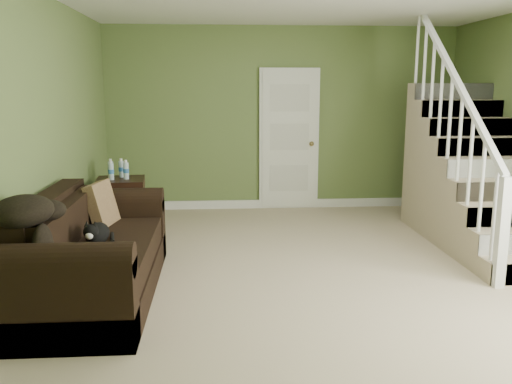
{
  "coord_description": "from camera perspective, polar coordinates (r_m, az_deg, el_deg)",
  "views": [
    {
      "loc": [
        -0.93,
        -5.04,
        1.76
      ],
      "look_at": [
        -0.56,
        0.18,
        0.74
      ],
      "focal_mm": 38.0,
      "sensor_mm": 36.0,
      "label": 1
    }
  ],
  "objects": [
    {
      "name": "floor",
      "position": [
        5.42,
        6.09,
        -7.97
      ],
      "size": [
        5.0,
        5.5,
        0.01
      ],
      "primitive_type": "cube",
      "color": "tan",
      "rests_on": "ground"
    },
    {
      "name": "wall_back",
      "position": [
        7.86,
        2.76,
        7.68
      ],
      "size": [
        5.0,
        0.04,
        2.6
      ],
      "primitive_type": "cube",
      "color": "#607640",
      "rests_on": "floor"
    },
    {
      "name": "wall_front",
      "position": [
        2.52,
        17.67,
        -0.07
      ],
      "size": [
        5.0,
        0.04,
        2.6
      ],
      "primitive_type": "cube",
      "color": "#607640",
      "rests_on": "floor"
    },
    {
      "name": "wall_left",
      "position": [
        5.3,
        -21.38,
        5.3
      ],
      "size": [
        0.04,
        5.5,
        2.6
      ],
      "primitive_type": "cube",
      "color": "#607640",
      "rests_on": "floor"
    },
    {
      "name": "baseboard_back",
      "position": [
        8.0,
        2.7,
        -1.23
      ],
      "size": [
        5.0,
        0.04,
        0.12
      ],
      "primitive_type": "cube",
      "color": "white",
      "rests_on": "floor"
    },
    {
      "name": "baseboard_left",
      "position": [
        5.54,
        -20.17,
        -7.53
      ],
      "size": [
        0.04,
        5.5,
        0.12
      ],
      "primitive_type": "cube",
      "color": "white",
      "rests_on": "floor"
    },
    {
      "name": "door",
      "position": [
        7.85,
        3.51,
        5.52
      ],
      "size": [
        0.86,
        0.12,
        2.02
      ],
      "color": "white",
      "rests_on": "floor"
    },
    {
      "name": "staircase",
      "position": [
        6.78,
        21.57,
        0.76
      ],
      "size": [
        1.0,
        2.51,
        2.82
      ],
      "color": "tan",
      "rests_on": "floor"
    },
    {
      "name": "sofa",
      "position": [
        4.84,
        -17.0,
        -6.63
      ],
      "size": [
        0.95,
        2.21,
        0.87
      ],
      "color": "black",
      "rests_on": "floor"
    },
    {
      "name": "side_table",
      "position": [
        6.76,
        -13.99,
        -1.37
      ],
      "size": [
        0.61,
        0.61,
        0.9
      ],
      "rotation": [
        0.0,
        0.0,
        0.09
      ],
      "color": "black",
      "rests_on": "floor"
    },
    {
      "name": "cat",
      "position": [
        4.67,
        -16.42,
        -4.26
      ],
      "size": [
        0.23,
        0.5,
        0.24
      ],
      "rotation": [
        0.0,
        0.0,
        -0.06
      ],
      "color": "black",
      "rests_on": "sofa"
    },
    {
      "name": "banana",
      "position": [
        4.34,
        -15.29,
        -6.25
      ],
      "size": [
        0.11,
        0.21,
        0.06
      ],
      "primitive_type": "ellipsoid",
      "rotation": [
        0.0,
        0.0,
        0.28
      ],
      "color": "yellow",
      "rests_on": "sofa"
    },
    {
      "name": "throw_pillow",
      "position": [
        5.35,
        -15.92,
        -1.23
      ],
      "size": [
        0.28,
        0.45,
        0.43
      ],
      "primitive_type": "cube",
      "rotation": [
        0.0,
        -0.24,
        -0.18
      ],
      "color": "#462F1C",
      "rests_on": "sofa"
    },
    {
      "name": "throw_blanket",
      "position": [
        4.13,
        -23.34,
        -1.86
      ],
      "size": [
        0.55,
        0.63,
        0.22
      ],
      "primitive_type": "ellipsoid",
      "rotation": [
        0.0,
        0.0,
        0.31
      ],
      "color": "black",
      "rests_on": "sofa"
    }
  ]
}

